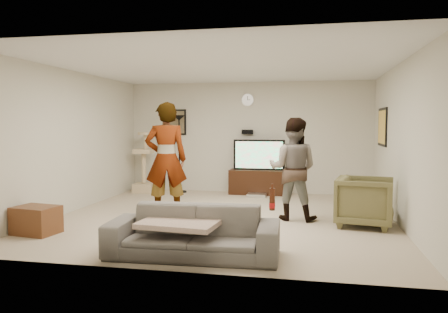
% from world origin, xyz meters
% --- Properties ---
extents(floor, '(5.50, 5.50, 0.02)m').
position_xyz_m(floor, '(0.00, 0.00, -0.01)').
color(floor, tan).
rests_on(floor, ground).
extents(ceiling, '(5.50, 5.50, 0.02)m').
position_xyz_m(ceiling, '(0.00, 0.00, 2.51)').
color(ceiling, white).
rests_on(ceiling, wall_back).
extents(wall_back, '(5.50, 0.04, 2.50)m').
position_xyz_m(wall_back, '(0.00, 2.75, 1.25)').
color(wall_back, beige).
rests_on(wall_back, floor).
extents(wall_front, '(5.50, 0.04, 2.50)m').
position_xyz_m(wall_front, '(0.00, -2.75, 1.25)').
color(wall_front, beige).
rests_on(wall_front, floor).
extents(wall_left, '(0.04, 5.50, 2.50)m').
position_xyz_m(wall_left, '(-2.75, 0.00, 1.25)').
color(wall_left, beige).
rests_on(wall_left, floor).
extents(wall_right, '(0.04, 5.50, 2.50)m').
position_xyz_m(wall_right, '(2.75, 0.00, 1.25)').
color(wall_right, beige).
rests_on(wall_right, floor).
extents(wall_clock, '(0.26, 0.04, 0.26)m').
position_xyz_m(wall_clock, '(0.00, 2.72, 2.10)').
color(wall_clock, white).
rests_on(wall_clock, wall_back).
extents(wall_speaker, '(0.25, 0.10, 0.10)m').
position_xyz_m(wall_speaker, '(0.00, 2.69, 1.38)').
color(wall_speaker, black).
rests_on(wall_speaker, wall_back).
extents(picture_back, '(0.42, 0.03, 0.52)m').
position_xyz_m(picture_back, '(-1.70, 2.73, 1.60)').
color(picture_back, brown).
rests_on(picture_back, wall_back).
extents(picture_right, '(0.03, 0.78, 0.62)m').
position_xyz_m(picture_right, '(2.73, 1.60, 1.50)').
color(picture_right, '#FCB94A').
rests_on(picture_right, wall_right).
extents(tv_stand, '(1.30, 0.45, 0.54)m').
position_xyz_m(tv_stand, '(0.29, 2.50, 0.27)').
color(tv_stand, black).
rests_on(tv_stand, floor).
extents(console_box, '(0.40, 0.30, 0.07)m').
position_xyz_m(console_box, '(0.29, 2.11, 0.04)').
color(console_box, silver).
rests_on(console_box, floor).
extents(tv, '(1.13, 0.08, 0.67)m').
position_xyz_m(tv, '(0.29, 2.50, 0.88)').
color(tv, black).
rests_on(tv, tv_stand).
extents(tv_screen, '(1.04, 0.01, 0.59)m').
position_xyz_m(tv_screen, '(0.29, 2.46, 0.88)').
color(tv_screen, '#21F990').
rests_on(tv_screen, tv).
extents(floor_lamp, '(0.32, 0.32, 1.75)m').
position_xyz_m(floor_lamp, '(-1.52, 2.43, 0.87)').
color(floor_lamp, black).
rests_on(floor_lamp, floor).
extents(cat_tree, '(0.49, 0.49, 1.39)m').
position_xyz_m(cat_tree, '(-2.33, 2.28, 0.69)').
color(cat_tree, '#C6AF87').
rests_on(cat_tree, floor).
extents(person_left, '(0.82, 0.67, 1.92)m').
position_xyz_m(person_left, '(-0.99, -0.07, 0.96)').
color(person_left, gray).
rests_on(person_left, floor).
extents(person_right, '(0.89, 0.74, 1.66)m').
position_xyz_m(person_right, '(1.13, 0.05, 0.83)').
color(person_right, '#38698E').
rests_on(person_right, floor).
extents(sofa, '(2.04, 0.87, 0.59)m').
position_xyz_m(sofa, '(0.07, -2.20, 0.29)').
color(sofa, '#605C57').
rests_on(sofa, floor).
extents(throw_blanket, '(0.97, 0.79, 0.06)m').
position_xyz_m(throw_blanket, '(-0.08, -2.20, 0.40)').
color(throw_blanket, '#C9A793').
rests_on(throw_blanket, sofa).
extents(beer_bottle, '(0.06, 0.06, 0.25)m').
position_xyz_m(beer_bottle, '(0.99, -2.20, 0.71)').
color(beer_bottle, '#441A0B').
rests_on(beer_bottle, sofa).
extents(armchair, '(0.96, 0.94, 0.76)m').
position_xyz_m(armchair, '(2.23, -0.21, 0.38)').
color(armchair, brown).
rests_on(armchair, floor).
extents(side_table, '(0.64, 0.52, 0.39)m').
position_xyz_m(side_table, '(-2.40, -1.61, 0.20)').
color(side_table, '#512C16').
rests_on(side_table, floor).
extents(toy_ball, '(0.09, 0.09, 0.09)m').
position_xyz_m(toy_ball, '(-1.10, 0.13, 0.04)').
color(toy_ball, '#00958B').
rests_on(toy_ball, floor).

